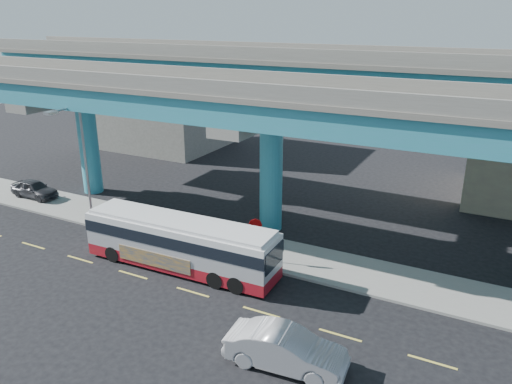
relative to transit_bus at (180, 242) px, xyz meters
The scene contains 10 objects.
ground 3.10m from the transit_bus, 38.44° to the right, with size 120.00×120.00×0.00m, color black.
sidewalk 4.64m from the transit_bus, 61.74° to the left, with size 70.00×4.00×0.15m, color gray.
lane_markings 3.27m from the transit_bus, 43.18° to the right, with size 58.00×0.12×0.01m.
viaduct 10.79m from the transit_bus, 74.48° to the left, with size 52.00×12.40×11.70m.
building_concrete 28.80m from the transit_bus, 128.73° to the left, with size 12.00×10.00×9.00m, color gray.
transit_bus is the anchor object (origin of this frame).
sedan 10.08m from the transit_bus, 29.71° to the right, with size 5.15×2.19×1.65m, color #A7A7AC.
parked_car 17.21m from the transit_bus, 166.69° to the left, with size 4.01×1.63×1.36m, color #303135.
street_lamp 10.06m from the transit_bus, 168.97° to the left, with size 0.50×2.65×8.20m.
stop_sign 4.28m from the transit_bus, 36.53° to the left, with size 0.71×0.39×2.60m.
Camera 1 is at (13.37, -18.91, 13.71)m, focal length 35.00 mm.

